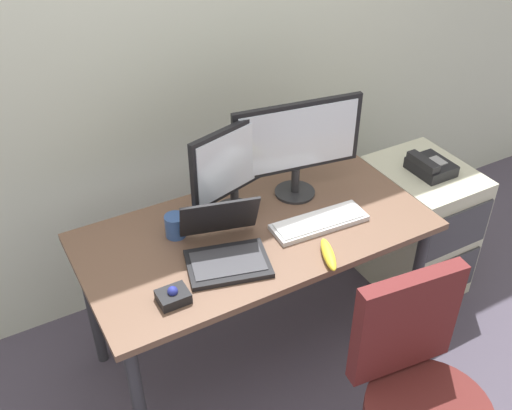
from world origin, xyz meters
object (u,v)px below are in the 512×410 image
desk_phone (430,166)px  monitor_main (297,142)px  office_chair (416,409)px  banana (328,254)px  trackball_mouse (173,296)px  laptop (225,246)px  coffee_mug (176,226)px  monitor_side (234,165)px  keyboard (319,222)px  file_cabinet (416,227)px

desk_phone → monitor_main: bearing=170.5°
office_chair → banana: (-0.03, 0.54, 0.33)m
desk_phone → trackball_mouse: size_ratio=1.82×
trackball_mouse → desk_phone: bearing=9.6°
laptop → banana: (0.34, -0.21, -0.03)m
laptop → coffee_mug: bearing=117.4°
desk_phone → banana: 0.88m
office_chair → monitor_side: size_ratio=2.19×
desk_phone → trackball_mouse: bearing=-170.4°
monitor_main → monitor_side: 0.30m
monitor_side → laptop: bearing=-125.4°
office_chair → coffee_mug: size_ratio=9.77×
desk_phone → keyboard: bearing=-170.2°
file_cabinet → desk_phone: desk_phone is taller
desk_phone → coffee_mug: coffee_mug is taller
office_chair → banana: size_ratio=4.92×
office_chair → monitor_main: (0.10, 0.97, 0.57)m
file_cabinet → banana: (-0.83, -0.34, 0.41)m
office_chair → monitor_main: size_ratio=1.63×
office_chair → coffee_mug: bearing=116.8°
monitor_side → laptop: 0.34m
trackball_mouse → coffee_mug: size_ratio=1.15×
trackball_mouse → banana: bearing=-7.4°
desk_phone → monitor_side: 1.03m
coffee_mug → banana: (0.45, -0.42, -0.03)m
banana → trackball_mouse: bearing=172.6°
laptop → keyboard: bearing=-1.5°
desk_phone → banana: bearing=-158.6°
desk_phone → keyboard: 0.74m
office_chair → keyboard: size_ratio=2.24×
file_cabinet → banana: banana is taller
banana → office_chair: bearing=-86.8°
desk_phone → banana: size_ratio=1.05×
trackball_mouse → monitor_main: bearing=26.0°
desk_phone → laptop: 1.17m
file_cabinet → monitor_main: monitor_main is taller
monitor_main → trackball_mouse: 0.85m
keyboard → coffee_mug: (-0.54, 0.23, 0.03)m
file_cabinet → laptop: 1.26m
monitor_side → trackball_mouse: 0.61m
trackball_mouse → laptop: bearing=25.3°
monitor_side → coffee_mug: monitor_side is taller
file_cabinet → office_chair: (-0.80, -0.87, 0.08)m
monitor_main → trackball_mouse: monitor_main is taller
keyboard → trackball_mouse: (-0.70, -0.12, 0.01)m
keyboard → banana: banana is taller
file_cabinet → trackball_mouse: size_ratio=6.33×
office_chair → laptop: size_ratio=2.41×
file_cabinet → desk_phone: size_ratio=3.48×
desk_phone → monitor_main: monitor_main is taller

